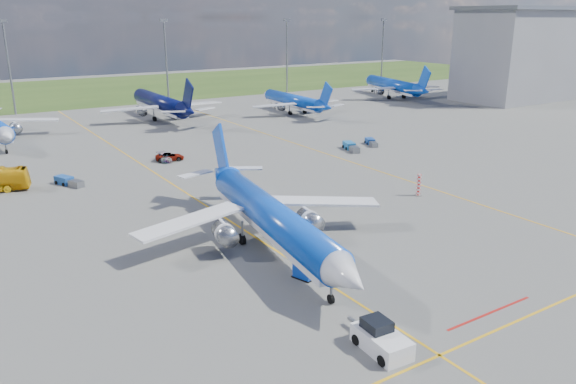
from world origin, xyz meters
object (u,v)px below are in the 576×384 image
bg_jet_ne (293,113)px  pushback_tug (381,339)px  baggage_tug_c (68,181)px  service_car_c (164,157)px  baggage_tug_e (371,142)px  baggage_tug_w (351,147)px  service_car_b (170,157)px  uld_container (305,270)px  bg_jet_ene (392,98)px  warning_post (419,185)px  bg_jet_n (161,118)px  main_airliner (272,248)px

bg_jet_ne → pushback_tug: bg_jet_ne is taller
baggage_tug_c → service_car_c: bearing=-4.0°
baggage_tug_e → baggage_tug_w: bearing=-143.0°
service_car_b → baggage_tug_c: (-17.64, -5.90, -0.11)m
bg_jet_ne → pushback_tug: 105.84m
bg_jet_ne → uld_container: (-50.32, -79.20, 0.75)m
baggage_tug_e → baggage_tug_c: bearing=-158.4°
baggage_tug_e → bg_jet_ene: bearing=68.9°
service_car_b → baggage_tug_w: (30.63, -10.30, -0.07)m
warning_post → service_car_b: 42.28m
warning_post → service_car_c: warning_post is taller
baggage_tug_w → baggage_tug_e: 6.05m
bg_jet_n → baggage_tug_w: bg_jet_n is taller
bg_jet_n → baggage_tug_c: (-31.15, -46.28, 0.54)m
bg_jet_ne → service_car_b: bg_jet_ne is taller
bg_jet_ene → baggage_tug_e: bg_jet_ene is taller
warning_post → baggage_tug_e: bearing=60.8°
main_airliner → baggage_tug_w: size_ratio=6.75×
uld_container → baggage_tug_e: uld_container is taller
warning_post → bg_jet_ne: bg_jet_ne is taller
baggage_tug_w → baggage_tug_c: bearing=-165.6°
main_airliner → service_car_b: size_ratio=8.17×
main_airliner → baggage_tug_c: bearing=118.0°
bg_jet_n → pushback_tug: 104.36m
warning_post → bg_jet_ne: 70.80m
uld_container → bg_jet_n: bearing=60.2°
service_car_c → warning_post: bearing=-53.1°
bg_jet_ne → baggage_tug_c: 71.83m
uld_container → baggage_tug_w: bearing=29.1°
pushback_tug → service_car_c: bearing=87.1°
pushback_tug → service_car_b: (7.96, 61.74, -0.22)m
service_car_c → baggage_tug_e: service_car_c is taller
bg_jet_n → main_airliner: bearing=78.0°
uld_container → baggage_tug_e: (42.41, 39.97, -0.24)m
uld_container → service_car_b: uld_container is taller
service_car_b → baggage_tug_e: size_ratio=0.97×
service_car_b → service_car_c: service_car_b is taller
bg_jet_n → service_car_c: size_ratio=9.43×
bg_jet_ene → baggage_tug_c: (-102.73, -43.75, 0.54)m
pushback_tug → service_car_b: size_ratio=1.37×
bg_jet_ene → main_airliner: 120.05m
pushback_tug → baggage_tug_e: pushback_tug is taller
bg_jet_n → baggage_tug_c: bearing=56.8°
service_car_b → baggage_tug_e: 37.65m
pushback_tug → uld_container: bearing=84.2°
bg_jet_ne → main_airliner: (-49.42, -71.74, 0.00)m
pushback_tug → bg_jet_ne: bearing=63.9°
main_airliner → baggage_tug_w: (35.61, 31.24, 0.58)m
bg_jet_ene → baggage_tug_c: 111.66m
warning_post → service_car_c: size_ratio=0.69×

